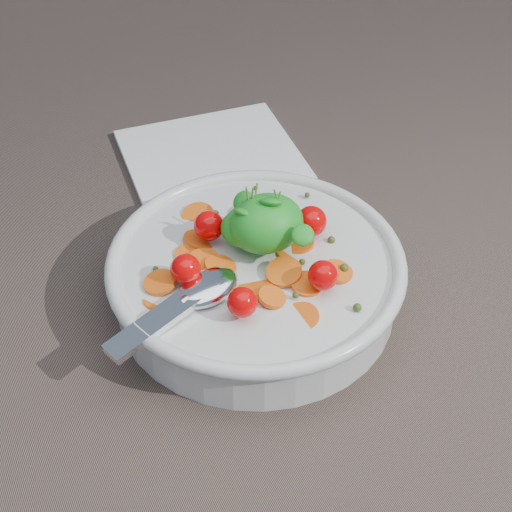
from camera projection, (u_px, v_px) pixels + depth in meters
name	position (u px, v px, depth m)	size (l,w,h in m)	color
ground	(243.00, 305.00, 0.64)	(6.00, 6.00, 0.00)	brown
bowl	(256.00, 275.00, 0.63)	(0.26, 0.24, 0.10)	silver
napkin	(212.00, 156.00, 0.79)	(0.17, 0.15, 0.01)	white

